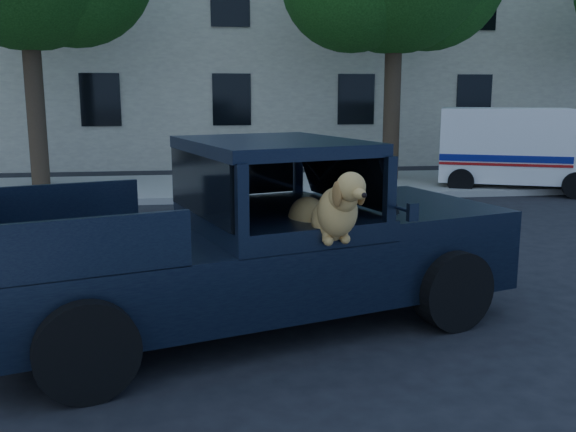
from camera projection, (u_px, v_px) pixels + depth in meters
The scene contains 6 objects.
ground at pixel (212, 312), 7.27m from camera, with size 120.00×120.00×0.00m, color black.
far_sidewalk at pixel (203, 187), 16.20m from camera, with size 60.00×4.00×0.15m, color gray.
lane_stripes at pixel (326, 239), 10.85m from camera, with size 21.60×0.14×0.01m, color silver, non-canonical shape.
building_main at pixel (282, 33), 22.85m from camera, with size 26.00×6.00×9.00m, color beige.
pickup_truck at pixel (243, 264), 6.76m from camera, with size 5.88×3.66×1.97m.
mail_truck at pixel (514, 155), 15.89m from camera, with size 4.11×3.04×2.05m.
Camera 1 is at (-0.12, -6.98, 2.46)m, focal length 40.00 mm.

